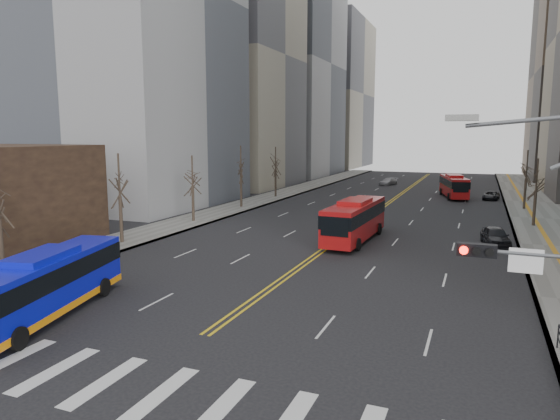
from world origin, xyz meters
name	(u,v)px	position (x,y,z in m)	size (l,w,h in m)	color
ground	(132,388)	(0.00, 0.00, 0.00)	(220.00, 220.00, 0.00)	black
sidewalk_right	(545,219)	(17.50, 45.00, 0.07)	(7.00, 130.00, 0.15)	slate
sidewalk_left	(252,203)	(-16.50, 45.00, 0.07)	(5.00, 130.00, 0.15)	slate
crosswalk	(132,388)	(0.00, 0.00, 0.01)	(26.70, 4.00, 0.01)	silver
centerline	(392,200)	(0.00, 55.00, 0.01)	(0.55, 100.00, 0.01)	gold
office_towers	(413,36)	(0.12, 68.51, 23.92)	(83.00, 134.00, 58.00)	gray
street_trees	(290,174)	(-7.18, 34.55, 4.87)	(35.20, 47.20, 7.60)	#2F251C
blue_bus	(44,284)	(-8.29, 4.00, 1.71)	(4.86, 11.38, 3.26)	#0D14C9
red_bus_near	(355,218)	(1.42, 27.24, 1.95)	(3.12, 11.15, 3.51)	#AC1213
red_bus_far	(454,185)	(7.55, 61.29, 1.84)	(4.65, 10.57, 3.29)	#AC1213
car_white	(83,263)	(-12.50, 10.98, 0.65)	(1.38, 3.95, 1.30)	white
car_dark_mid	(495,236)	(12.38, 29.74, 0.75)	(1.78, 4.42, 1.51)	black
car_silver	(388,181)	(-4.18, 75.99, 0.63)	(1.77, 4.35, 1.26)	#A7A6AB
car_dark_far	(491,196)	(12.50, 60.78, 0.57)	(1.90, 4.13, 1.15)	black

